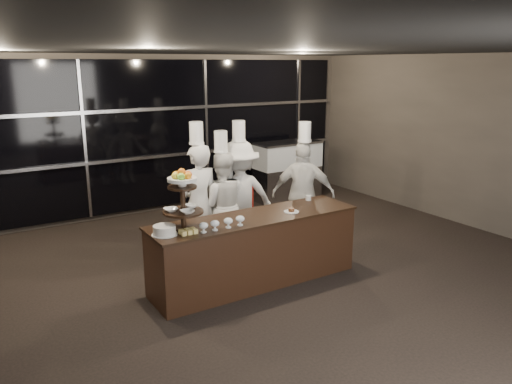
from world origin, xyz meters
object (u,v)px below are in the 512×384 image
display_case (287,168)px  chef_b (222,204)px  chef_d (303,193)px  buffet_counter (255,249)px  chef_a (198,203)px  display_stand (183,196)px  layer_cake (164,230)px  chef_c (239,196)px

display_case → chef_b: 3.47m
chef_d → buffet_counter: bearing=-150.1°
buffet_counter → display_case: size_ratio=1.99×
buffet_counter → chef_a: 1.14m
display_case → chef_d: 2.79m
display_stand → display_case: (3.80, 3.19, -0.65)m
layer_cake → chef_a: 1.41m
chef_a → chef_d: size_ratio=1.04×
chef_a → chef_d: 1.73m
layer_cake → chef_a: bearing=48.4°
display_stand → chef_d: bearing=18.5°
display_stand → chef_d: (2.39, 0.80, -0.48)m
chef_d → chef_a: bearing=173.1°
display_stand → chef_a: chef_a is taller
chef_d → display_stand: bearing=-161.5°
chef_a → display_stand: bearing=-123.8°
display_stand → layer_cake: size_ratio=2.48×
layer_cake → chef_c: chef_c is taller
chef_a → layer_cake: bearing=-131.6°
layer_cake → display_case: display_case is taller
buffet_counter → layer_cake: bearing=-177.7°
chef_b → chef_c: chef_c is taller
buffet_counter → layer_cake: 1.36m
chef_b → display_stand: bearing=-135.7°
layer_cake → chef_d: size_ratio=0.15×
display_case → chef_b: (-2.73, -2.15, 0.13)m
chef_a → chef_d: bearing=-6.9°
buffet_counter → chef_a: (-0.33, 1.00, 0.44)m
display_case → display_stand: bearing=-139.9°
layer_cake → chef_d: (2.65, 0.85, -0.12)m
display_stand → chef_b: bearing=44.3°
display_stand → display_case: bearing=40.1°
display_stand → chef_b: size_ratio=0.39×
chef_c → buffet_counter: bearing=-110.3°
chef_b → chef_c: (0.34, 0.07, 0.06)m
buffet_counter → display_stand: 1.33m
chef_a → chef_c: 0.75m
chef_a → chef_b: (0.40, 0.04, -0.09)m
chef_c → chef_d: (0.98, -0.32, -0.02)m
display_stand → display_case: display_stand is taller
layer_cake → chef_a: (0.94, 1.05, -0.07)m
layer_cake → display_case: 5.21m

